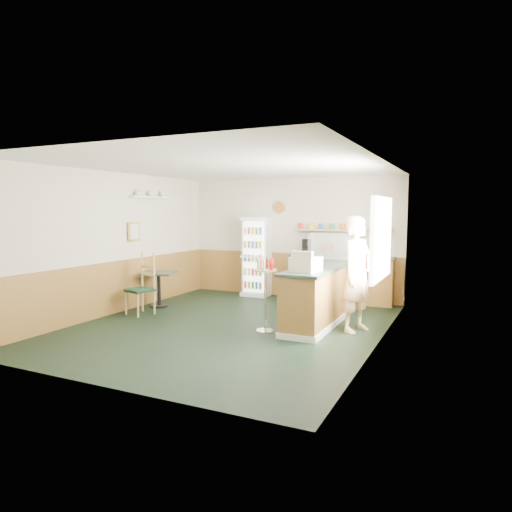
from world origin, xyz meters
The scene contains 13 objects.
ground centered at (0.00, 0.00, 0.00)m, with size 6.00×6.00×0.00m, color black.
room_envelope centered at (-0.23, 0.73, 1.52)m, with size 5.04×6.02×2.72m.
service_counter centered at (1.35, 1.07, 0.46)m, with size 0.68×3.01×1.01m.
back_counter centered at (1.19, 2.80, 0.55)m, with size 2.24×0.42×1.69m.
drinks_fridge centered at (-0.77, 2.74, 0.91)m, with size 0.60×0.52×1.82m.
display_case centered at (1.35, 1.69, 1.27)m, with size 0.92×0.48×0.53m.
cash_register centered at (1.35, 0.04, 1.13)m, with size 0.40×0.42×0.23m, color beige.
shopkeeper centered at (2.05, 0.57, 0.94)m, with size 0.63×0.45×1.89m, color tan.
condiment_stand centered at (0.71, -0.08, 0.77)m, with size 0.38×0.38×1.19m.
newspaper_rack centered at (0.99, 1.24, 0.51)m, with size 0.10×0.48×0.56m.
cafe_table centered at (-2.05, 0.75, 0.51)m, with size 0.82×0.82×0.72m.
cafe_chair centered at (-1.94, 0.12, 0.61)m, with size 0.54×0.54×1.18m.
dog_doorstop centered at (0.91, 0.75, 0.14)m, with size 0.24×0.31×0.29m.
Camera 1 is at (3.68, -6.74, 1.97)m, focal length 32.00 mm.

